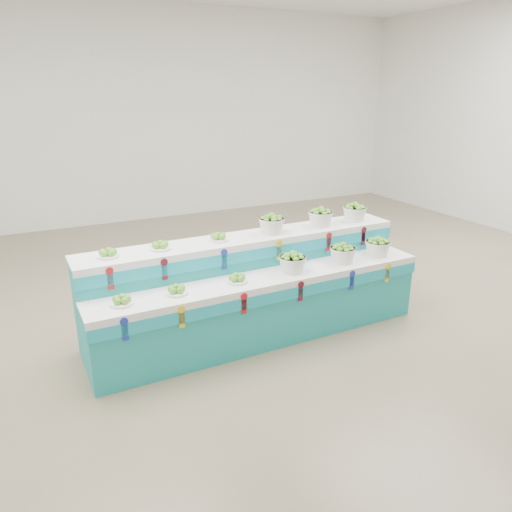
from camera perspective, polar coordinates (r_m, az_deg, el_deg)
name	(u,v)px	position (r m, az deg, el deg)	size (l,w,h in m)	color
ground	(310,306)	(5.93, 6.37, -5.91)	(10.00, 10.00, 0.00)	#6F644E
back_wall	(175,115)	(9.94, -9.54, 16.07)	(10.00, 10.00, 0.00)	silver
display_stand	(256,288)	(5.10, 0.00, -3.82)	(3.59, 0.93, 1.02)	teal
plate_lower_left	(121,300)	(4.37, -15.62, -5.01)	(0.21, 0.21, 0.09)	white
plate_lower_mid	(176,289)	(4.48, -9.38, -3.92)	(0.21, 0.21, 0.09)	white
plate_lower_right	(237,278)	(4.69, -2.26, -2.61)	(0.21, 0.21, 0.09)	white
basket_lower_left	(292,262)	(4.94, 4.32, -0.75)	(0.28, 0.28, 0.20)	silver
basket_lower_mid	(343,253)	(5.29, 10.21, 0.34)	(0.28, 0.28, 0.20)	silver
basket_lower_right	(378,247)	(5.59, 14.19, 1.08)	(0.28, 0.28, 0.20)	silver
plate_upper_left	(108,253)	(4.68, -17.12, 0.39)	(0.21, 0.21, 0.09)	white
plate_upper_mid	(160,245)	(4.78, -11.25, 1.29)	(0.21, 0.21, 0.09)	white
plate_upper_right	(218,237)	(4.97, -4.48, 2.30)	(0.21, 0.21, 0.09)	white
basket_upper_left	(272,224)	(5.22, 1.86, 3.83)	(0.28, 0.28, 0.20)	silver
basket_upper_mid	(320,217)	(5.55, 7.63, 4.60)	(0.28, 0.28, 0.20)	silver
basket_upper_right	(355,212)	(5.83, 11.58, 5.10)	(0.28, 0.28, 0.20)	silver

